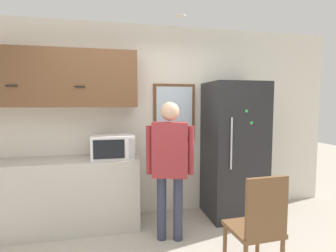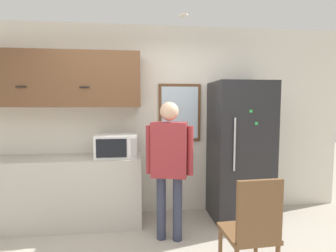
{
  "view_description": "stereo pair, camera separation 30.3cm",
  "coord_description": "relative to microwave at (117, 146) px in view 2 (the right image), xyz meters",
  "views": [
    {
      "loc": [
        -0.38,
        -2.02,
        1.6
      ],
      "look_at": [
        0.26,
        0.94,
        1.34
      ],
      "focal_mm": 28.0,
      "sensor_mm": 36.0,
      "label": 1
    },
    {
      "loc": [
        -0.09,
        -2.07,
        1.6
      ],
      "look_at": [
        0.26,
        0.94,
        1.34
      ],
      "focal_mm": 28.0,
      "sensor_mm": 36.0,
      "label": 2
    }
  ],
  "objects": [
    {
      "name": "microwave",
      "position": [
        0.0,
        0.0,
        0.0
      ],
      "size": [
        0.53,
        0.4,
        0.3
      ],
      "color": "white",
      "rests_on": "counter"
    },
    {
      "name": "refrigerator",
      "position": [
        1.67,
        -0.02,
        -0.1
      ],
      "size": [
        0.76,
        0.7,
        1.89
      ],
      "color": "#232326",
      "rests_on": "ground_plane"
    },
    {
      "name": "window",
      "position": [
        0.88,
        0.31,
        0.42
      ],
      "size": [
        0.61,
        0.05,
        0.83
      ],
      "color": "brown"
    },
    {
      "name": "person",
      "position": [
        0.64,
        -0.5,
        -0.07
      ],
      "size": [
        0.53,
        0.32,
        1.62
      ],
      "rotation": [
        0.0,
        0.0,
        -0.27
      ],
      "color": "#33384C",
      "rests_on": "ground_plane"
    },
    {
      "name": "back_wall",
      "position": [
        0.37,
        0.36,
        0.3
      ],
      "size": [
        6.0,
        0.06,
        2.7
      ],
      "color": "silver",
      "rests_on": "ground_plane"
    },
    {
      "name": "ceiling_light",
      "position": [
        0.85,
        -0.17,
        1.63
      ],
      "size": [
        0.11,
        0.11,
        0.01
      ],
      "color": "white"
    },
    {
      "name": "counter",
      "position": [
        -0.75,
        0.03,
        -0.6
      ],
      "size": [
        2.14,
        0.59,
        0.9
      ],
      "color": "#BCB7AD",
      "rests_on": "ground_plane"
    },
    {
      "name": "chair",
      "position": [
        1.27,
        -1.35,
        -0.52
      ],
      "size": [
        0.45,
        0.45,
        0.98
      ],
      "rotation": [
        0.0,
        0.0,
        3.19
      ],
      "color": "brown",
      "rests_on": "ground_plane"
    },
    {
      "name": "upper_cabinets",
      "position": [
        -0.75,
        0.14,
        0.86
      ],
      "size": [
        2.14,
        0.39,
        0.71
      ],
      "color": "brown"
    }
  ]
}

